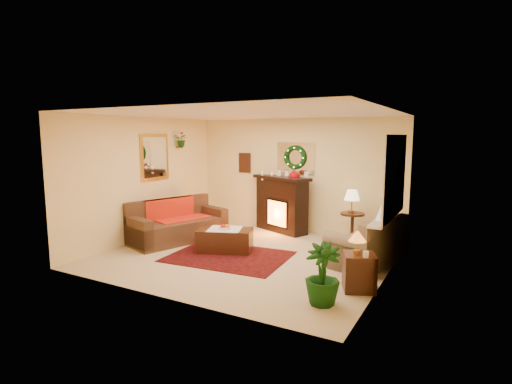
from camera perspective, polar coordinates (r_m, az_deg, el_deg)
The scene contains 31 objects.
floor at distance 7.53m, azimuth -1.30°, elevation -9.03°, with size 5.00×5.00×0.00m, color beige.
ceiling at distance 7.21m, azimuth -1.37°, elevation 11.14°, with size 5.00×5.00×0.00m, color white.
wall_back at distance 9.26m, azimuth 5.68°, elevation 2.36°, with size 5.00×5.00×0.00m, color #EFD88C.
wall_front at distance 5.45m, azimuth -13.30°, elevation -1.79°, with size 5.00×5.00×0.00m, color #EFD88C.
wall_left at distance 8.78m, azimuth -15.60°, elevation 1.79°, with size 4.50×4.50×0.00m, color #EFD88C.
wall_right at distance 6.39m, azimuth 18.44°, elevation -0.57°, with size 4.50×4.50×0.00m, color #EFD88C.
area_rug at distance 7.46m, azimuth -3.91°, elevation -9.17°, with size 2.13×1.60×0.01m, color #470308.
sofa at distance 8.59m, azimuth -11.09°, elevation -4.07°, with size 0.89×2.03×0.87m, color brown.
red_throw at distance 8.77m, azimuth -10.63°, elevation -3.64°, with size 0.72×1.18×0.02m, color #CC4029.
fireplace at distance 9.28m, azimuth 3.65°, elevation -2.28°, with size 1.33×0.42×1.22m, color #341D0F.
poinsettia at distance 8.99m, azimuth 5.51°, elevation 2.19°, with size 0.24×0.24×0.24m, color #BE0009.
mantel_candle_a at distance 9.37m, azimuth 0.92°, elevation 2.22°, with size 0.06×0.06×0.17m, color silver.
mantel_candle_b at distance 9.27m, azimuth 2.28°, elevation 2.15°, with size 0.05×0.05×0.16m, color white.
mantel_mirror at distance 9.21m, azimuth 5.67°, elevation 4.83°, with size 0.92×0.02×0.72m, color white.
wreath at distance 9.17m, azimuth 5.57°, elevation 4.94°, with size 0.55×0.55×0.11m, color #194719.
wall_art at distance 9.83m, azimuth -1.61°, elevation 4.19°, with size 0.32×0.03×0.48m, color #381E11.
gold_mirror at distance 8.94m, azimuth -14.27°, elevation 4.85°, with size 0.03×0.84×1.00m, color gold.
hanging_plant at distance 9.41m, azimuth -10.56°, elevation 6.44°, with size 0.33×0.28×0.36m, color #194719.
loveseat at distance 7.22m, azimuth 15.54°, elevation -6.62°, with size 0.84×1.44×0.84m, color gray.
window_frame at distance 6.90m, azimuth 19.25°, elevation 2.10°, with size 0.03×1.86×1.36m, color white.
window_glass at distance 6.90m, azimuth 19.13°, elevation 2.11°, with size 0.02×1.70×1.22m, color black.
window_sill at distance 7.02m, azimuth 18.15°, elevation -3.38°, with size 0.22×1.86×0.04m, color white.
mini_tree at distance 6.56m, azimuth 17.59°, elevation -2.62°, with size 0.19×0.19×0.28m, color silver.
sill_plant at distance 7.65m, azimuth 19.12°, elevation -0.87°, with size 0.29×0.24×0.54m, color #154D19.
side_table_round at distance 8.50m, azimuth 13.56°, elevation -5.00°, with size 0.49×0.49×0.64m, color black.
lamp_cream at distance 8.42m, azimuth 13.54°, elevation -1.28°, with size 0.32×0.32×0.49m, color beige.
end_table_square at distance 6.03m, azimuth 14.52°, elevation -11.00°, with size 0.44×0.44×0.54m, color #3D2415.
lamp_tiffany at distance 5.88m, azimuth 14.26°, elevation -6.63°, with size 0.26×0.26×0.37m, color orange.
coffee_table at distance 7.77m, azimuth -4.45°, elevation -6.91°, with size 1.03×0.56×0.43m, color black.
fruit_bowl at distance 7.67m, azimuth -4.52°, elevation -5.26°, with size 0.24×0.24×0.06m, color silver.
floor_palm at distance 5.39m, azimuth 9.47°, elevation -11.13°, with size 1.37×1.37×2.45m, color #1F4E19.
Camera 1 is at (3.62, -6.22, 2.21)m, focal length 28.00 mm.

